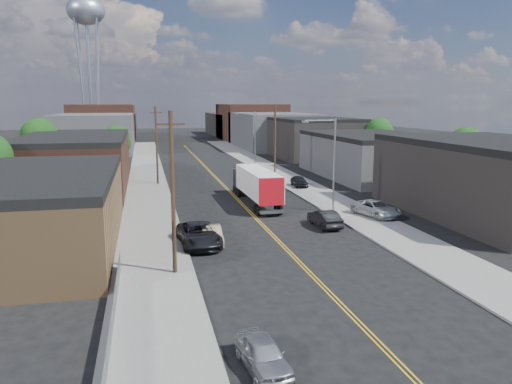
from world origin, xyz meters
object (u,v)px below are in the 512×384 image
car_right_lot_c (299,181)px  water_tower (86,16)px  semi_truck (255,183)px  car_right_oncoming (325,218)px  car_right_lot_a (376,208)px  car_ahead_truck (249,176)px  car_left_c (199,235)px  car_left_b (212,235)px  car_left_a (263,354)px

car_right_lot_c → water_tower: bearing=115.3°
semi_truck → car_right_oncoming: (3.50, -11.42, -1.36)m
car_right_lot_a → car_ahead_truck: 24.99m
car_left_c → car_ahead_truck: (10.01, 29.52, -0.16)m
semi_truck → car_right_lot_a: size_ratio=2.71×
car_left_b → car_right_oncoming: (10.09, 3.00, 0.06)m
car_left_b → car_right_lot_c: size_ratio=1.06×
water_tower → car_right_oncoming: (27.00, -90.70, -29.91)m
car_left_b → car_left_a: bearing=-90.3°
water_tower → car_ahead_truck: (25.94, -64.48, -29.98)m
car_left_b → car_ahead_truck: 30.59m
car_left_b → car_right_lot_c: (14.01, 22.54, 0.13)m
car_left_a → car_left_b: 18.30m
water_tower → car_left_c: water_tower is taller
semi_truck → car_ahead_truck: size_ratio=2.95×
car_left_b → car_left_c: (-0.98, -0.30, 0.15)m
semi_truck → car_right_lot_c: size_ratio=3.65×
car_left_a → semi_truck: bearing=71.5°
semi_truck → car_right_oncoming: size_ratio=3.16×
car_left_b → car_ahead_truck: car_left_b is taller
car_left_a → car_right_oncoming: size_ratio=0.85×
semi_truck → car_right_lot_c: bearing=46.6°
car_right_oncoming → car_right_lot_a: car_right_lot_a is taller
car_right_oncoming → car_left_b: bearing=13.9°
semi_truck → car_left_b: (-6.59, -14.42, -1.42)m
car_right_lot_a → car_left_a: bearing=-139.3°
semi_truck → car_ahead_truck: semi_truck is taller
car_left_a → car_left_c: (-0.57, 18.00, 0.18)m
car_right_oncoming → car_right_lot_c: (3.92, 19.54, 0.07)m
water_tower → car_left_a: water_tower is taller
car_right_oncoming → car_right_lot_c: 19.93m
car_left_a → car_left_c: 18.01m
car_left_a → car_left_b: car_left_b is taller
car_right_lot_a → car_left_c: bearing=-176.4°
car_right_oncoming → car_right_lot_a: size_ratio=0.86×
car_left_b → car_right_oncoming: bearing=17.6°
car_left_c → car_ahead_truck: 31.17m
car_left_a → car_right_oncoming: car_right_oncoming is taller
car_left_a → car_left_b: (0.42, 18.30, 0.03)m
semi_truck → car_left_a: semi_truck is taller
car_left_c → car_left_a: bearing=-92.1°
car_left_b → car_ahead_truck: (9.03, 29.22, -0.01)m
car_ahead_truck → water_tower: bearing=115.9°
car_right_lot_c → car_ahead_truck: 8.33m
water_tower → semi_truck: bearing=-73.5°
water_tower → car_right_lot_a: 98.98m
semi_truck → car_right_lot_c: (7.42, 8.13, -1.28)m
semi_truck → car_right_oncoming: bearing=-74.0°
semi_truck → car_left_a: (-7.01, -32.72, -1.44)m
car_left_b → car_left_c: bearing=-162.1°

